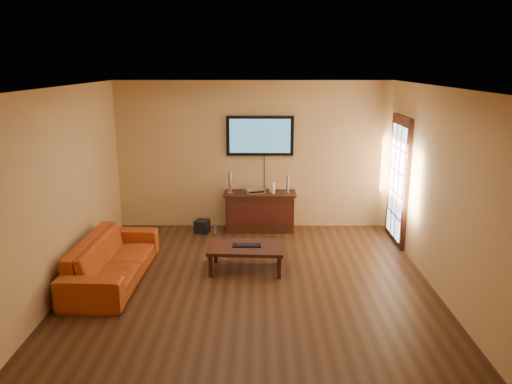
{
  "coord_description": "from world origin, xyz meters",
  "views": [
    {
      "loc": [
        0.11,
        -6.5,
        3.0
      ],
      "look_at": [
        0.06,
        0.8,
        1.1
      ],
      "focal_mm": 35.0,
      "sensor_mm": 36.0,
      "label": 1
    }
  ],
  "objects_px": {
    "speaker_right": "(288,184)",
    "subwoofer": "(202,226)",
    "television": "(260,136)",
    "keyboard": "(247,245)",
    "bottle": "(215,230)",
    "coffee_table": "(246,249)",
    "sofa": "(112,252)",
    "game_console": "(272,187)",
    "media_console": "(260,211)",
    "speaker_left": "(230,184)",
    "av_receiver": "(254,191)"
  },
  "relations": [
    {
      "from": "speaker_left",
      "to": "subwoofer",
      "type": "relative_size",
      "value": 1.6
    },
    {
      "from": "media_console",
      "to": "speaker_left",
      "type": "distance_m",
      "value": 0.75
    },
    {
      "from": "sofa",
      "to": "subwoofer",
      "type": "distance_m",
      "value": 2.31
    },
    {
      "from": "media_console",
      "to": "speaker_left",
      "type": "height_order",
      "value": "speaker_left"
    },
    {
      "from": "television",
      "to": "subwoofer",
      "type": "xyz_separation_m",
      "value": [
        -1.05,
        -0.36,
        -1.6
      ]
    },
    {
      "from": "television",
      "to": "av_receiver",
      "type": "height_order",
      "value": "television"
    },
    {
      "from": "media_console",
      "to": "game_console",
      "type": "xyz_separation_m",
      "value": [
        0.23,
        -0.02,
        0.45
      ]
    },
    {
      "from": "speaker_left",
      "to": "sofa",
      "type": "bearing_deg",
      "value": -125.26
    },
    {
      "from": "television",
      "to": "speaker_left",
      "type": "relative_size",
      "value": 3.26
    },
    {
      "from": "keyboard",
      "to": "television",
      "type": "bearing_deg",
      "value": 84.54
    },
    {
      "from": "television",
      "to": "speaker_right",
      "type": "xyz_separation_m",
      "value": [
        0.51,
        -0.18,
        -0.86
      ]
    },
    {
      "from": "coffee_table",
      "to": "av_receiver",
      "type": "xyz_separation_m",
      "value": [
        0.1,
        1.84,
        0.42
      ]
    },
    {
      "from": "speaker_right",
      "to": "bottle",
      "type": "xyz_separation_m",
      "value": [
        -1.31,
        -0.31,
        -0.77
      ]
    },
    {
      "from": "television",
      "to": "game_console",
      "type": "distance_m",
      "value": 0.96
    },
    {
      "from": "sofa",
      "to": "speaker_left",
      "type": "bearing_deg",
      "value": -33.69
    },
    {
      "from": "game_console",
      "to": "keyboard",
      "type": "bearing_deg",
      "value": -125.9
    },
    {
      "from": "speaker_right",
      "to": "bottle",
      "type": "bearing_deg",
      "value": -166.78
    },
    {
      "from": "av_receiver",
      "to": "keyboard",
      "type": "height_order",
      "value": "av_receiver"
    },
    {
      "from": "bottle",
      "to": "coffee_table",
      "type": "bearing_deg",
      "value": -69.04
    },
    {
      "from": "media_console",
      "to": "game_console",
      "type": "relative_size",
      "value": 6.46
    },
    {
      "from": "coffee_table",
      "to": "speaker_right",
      "type": "height_order",
      "value": "speaker_right"
    },
    {
      "from": "coffee_table",
      "to": "bottle",
      "type": "xyz_separation_m",
      "value": [
        -0.6,
        1.56,
        -0.23
      ]
    },
    {
      "from": "media_console",
      "to": "sofa",
      "type": "xyz_separation_m",
      "value": [
        -2.08,
        -2.2,
        0.06
      ]
    },
    {
      "from": "game_console",
      "to": "sofa",
      "type": "bearing_deg",
      "value": -159.42
    },
    {
      "from": "media_console",
      "to": "speaker_left",
      "type": "xyz_separation_m",
      "value": [
        -0.54,
        -0.02,
        0.53
      ]
    },
    {
      "from": "sofa",
      "to": "subwoofer",
      "type": "bearing_deg",
      "value": -25.12
    },
    {
      "from": "speaker_left",
      "to": "media_console",
      "type": "bearing_deg",
      "value": 1.78
    },
    {
      "from": "game_console",
      "to": "subwoofer",
      "type": "distance_m",
      "value": 1.46
    },
    {
      "from": "speaker_left",
      "to": "av_receiver",
      "type": "bearing_deg",
      "value": 1.63
    },
    {
      "from": "media_console",
      "to": "coffee_table",
      "type": "height_order",
      "value": "media_console"
    },
    {
      "from": "keyboard",
      "to": "av_receiver",
      "type": "bearing_deg",
      "value": 87.03
    },
    {
      "from": "media_console",
      "to": "coffee_table",
      "type": "xyz_separation_m",
      "value": [
        -0.2,
        -1.84,
        -0.03
      ]
    },
    {
      "from": "subwoofer",
      "to": "speaker_left",
      "type": "bearing_deg",
      "value": 31.27
    },
    {
      "from": "speaker_right",
      "to": "game_console",
      "type": "xyz_separation_m",
      "value": [
        -0.28,
        -0.04,
        -0.05
      ]
    },
    {
      "from": "media_console",
      "to": "keyboard",
      "type": "distance_m",
      "value": 1.85
    },
    {
      "from": "speaker_left",
      "to": "keyboard",
      "type": "relative_size",
      "value": 0.89
    },
    {
      "from": "speaker_right",
      "to": "subwoofer",
      "type": "height_order",
      "value": "speaker_right"
    },
    {
      "from": "speaker_right",
      "to": "bottle",
      "type": "relative_size",
      "value": 1.53
    },
    {
      "from": "speaker_left",
      "to": "television",
      "type": "bearing_deg",
      "value": 22.71
    },
    {
      "from": "media_console",
      "to": "speaker_right",
      "type": "distance_m",
      "value": 0.71
    },
    {
      "from": "subwoofer",
      "to": "game_console",
      "type": "bearing_deg",
      "value": 22.68
    },
    {
      "from": "speaker_right",
      "to": "speaker_left",
      "type": "bearing_deg",
      "value": -177.8
    },
    {
      "from": "bottle",
      "to": "speaker_right",
      "type": "bearing_deg",
      "value": 13.22
    },
    {
      "from": "game_console",
      "to": "coffee_table",
      "type": "bearing_deg",
      "value": -126.15
    },
    {
      "from": "sofa",
      "to": "speaker_right",
      "type": "bearing_deg",
      "value": -47.74
    },
    {
      "from": "game_console",
      "to": "keyboard",
      "type": "height_order",
      "value": "game_console"
    },
    {
      "from": "coffee_table",
      "to": "speaker_right",
      "type": "distance_m",
      "value": 2.07
    },
    {
      "from": "speaker_right",
      "to": "subwoofer",
      "type": "xyz_separation_m",
      "value": [
        -1.56,
        -0.17,
        -0.75
      ]
    },
    {
      "from": "sofa",
      "to": "bottle",
      "type": "height_order",
      "value": "sofa"
    },
    {
      "from": "speaker_right",
      "to": "media_console",
      "type": "bearing_deg",
      "value": -177.37
    }
  ]
}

